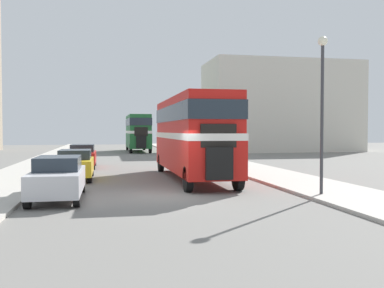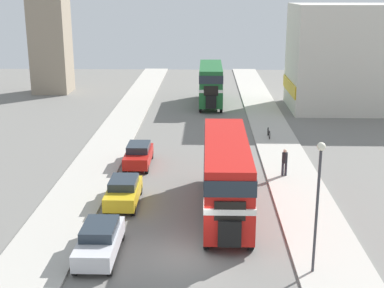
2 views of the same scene
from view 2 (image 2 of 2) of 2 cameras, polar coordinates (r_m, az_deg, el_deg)
The scene contains 12 objects.
ground_plane at distance 25.44m, azimuth -0.89°, elevation -11.86°, with size 120.00×120.00×0.00m, color slate.
sidewalk_right at distance 26.04m, azimuth 14.44°, elevation -11.57°, with size 3.50×120.00×0.12m.
sidewalk_left at distance 26.55m, azimuth -15.89°, elevation -11.12°, with size 3.50×120.00×0.12m.
double_decker_bus at distance 29.26m, azimuth 3.66°, elevation -2.82°, with size 2.42×10.75×4.11m.
bus_distant at distance 57.31m, azimuth 2.01°, elevation 6.70°, with size 2.39×9.69×4.23m.
car_parked_near at distance 25.47m, azimuth -9.82°, elevation -10.08°, with size 1.71×4.32×1.55m.
car_parked_mid at distance 31.10m, azimuth -7.31°, elevation -5.02°, with size 1.73×4.02×1.51m.
car_parked_far at distance 37.65m, azimuth -5.72°, elevation -1.14°, with size 1.70×4.16×1.55m.
pedestrian_walking at distance 35.55m, azimuth 9.86°, elevation -1.76°, with size 0.37×0.37×1.82m.
bicycle_on_pavement at distance 44.70m, azimuth 8.19°, elevation 1.15°, with size 0.05×1.76×0.78m.
street_lamp at distance 22.96m, azimuth 13.32°, elevation -4.68°, with size 0.36×0.36×5.86m.
shop_building_block at distance 57.87m, azimuth 19.33°, elevation 8.68°, with size 17.83×8.58×10.57m.
Camera 2 is at (1.00, -22.43, 11.97)m, focal length 50.00 mm.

